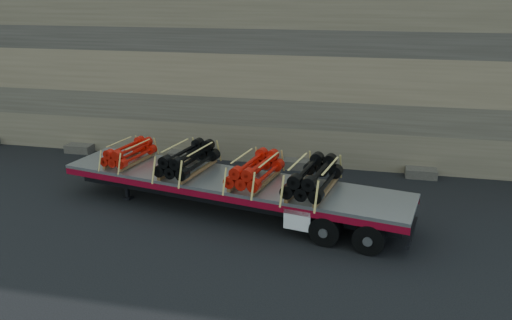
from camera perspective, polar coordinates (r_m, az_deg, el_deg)
The scene contains 7 objects.
ground at distance 17.08m, azimuth -4.31°, elevation -5.69°, with size 120.00×120.00×0.00m, color black.
rock_wall at distance 22.11m, azimuth 0.29°, elevation 9.61°, with size 44.00×3.00×7.00m, color #7A6B54.
trailer at distance 16.71m, azimuth -2.99°, elevation -4.00°, with size 11.87×2.28×1.19m, color #A6A9AE, non-canonical shape.
bundle_front at distance 18.41m, azimuth -14.28°, elevation 0.76°, with size 1.00×1.99×0.71m, color red, non-canonical shape.
bundle_midfront at distance 17.06m, azimuth -7.76°, elevation -0.00°, with size 1.20×2.40×0.85m, color black, non-canonical shape.
bundle_midrear at distance 15.98m, azimuth -0.08°, elevation -1.22°, with size 1.15×2.30×0.82m, color red, non-canonical shape.
bundle_rear at distance 15.35m, azimuth 6.56°, elevation -2.08°, with size 1.25×2.50×0.89m, color black, non-canonical shape.
Camera 1 is at (4.55, -14.83, 7.13)m, focal length 35.00 mm.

